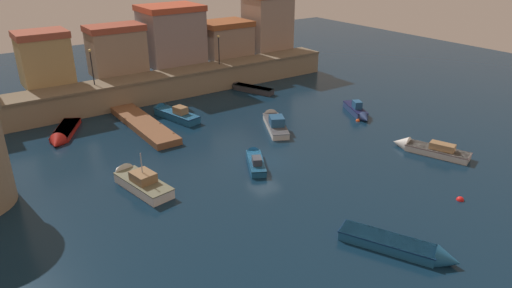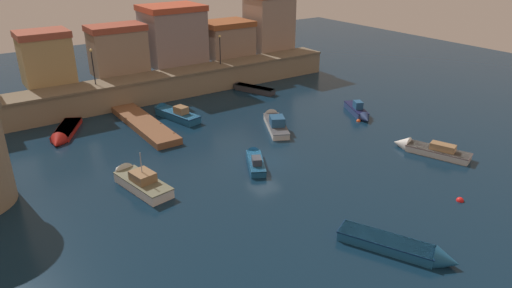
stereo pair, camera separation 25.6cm
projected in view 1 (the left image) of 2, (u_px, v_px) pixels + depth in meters
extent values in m
plane|color=#0C2338|center=(264.00, 161.00, 39.90)|extent=(117.06, 117.06, 0.00)
cube|color=gray|center=(159.00, 87.00, 55.34)|extent=(47.42, 3.64, 2.69)
cube|color=#73644F|center=(158.00, 75.00, 54.75)|extent=(47.42, 3.94, 0.24)
cube|color=tan|center=(45.00, 61.00, 50.72)|extent=(5.13, 4.16, 5.18)
cube|color=#994936|center=(40.00, 34.00, 49.53)|extent=(5.34, 4.32, 0.70)
cube|color=gray|center=(117.00, 53.00, 54.85)|extent=(6.23, 3.87, 5.07)
cube|color=#9A4431|center=(114.00, 28.00, 53.69)|extent=(6.48, 4.02, 0.70)
cube|color=gray|center=(172.00, 38.00, 59.28)|extent=(7.10, 5.83, 6.64)
cube|color=#B4472D|center=(170.00, 8.00, 57.80)|extent=(7.39, 6.07, 0.70)
cube|color=gray|center=(225.00, 41.00, 63.55)|extent=(6.36, 5.01, 4.06)
cube|color=brown|center=(225.00, 24.00, 62.60)|extent=(6.61, 5.22, 0.70)
cube|color=gray|center=(268.00, 24.00, 66.61)|extent=(5.86, 4.94, 7.36)
cube|color=brown|center=(144.00, 124.00, 46.96)|extent=(2.53, 12.30, 0.66)
cylinder|color=#533623|center=(137.00, 110.00, 51.00)|extent=(0.20, 0.20, 0.70)
cylinder|color=#533623|center=(148.00, 118.00, 48.70)|extent=(0.20, 0.20, 0.70)
cylinder|color=#533623|center=(160.00, 126.00, 46.39)|extent=(0.20, 0.20, 0.70)
cylinder|color=#533623|center=(174.00, 136.00, 44.09)|extent=(0.20, 0.20, 0.70)
cylinder|color=black|center=(92.00, 68.00, 50.06)|extent=(0.12, 0.12, 3.59)
sphere|color=#F9D172|center=(90.00, 51.00, 49.27)|extent=(0.32, 0.32, 0.32)
cylinder|color=black|center=(219.00, 51.00, 58.46)|extent=(0.12, 0.12, 3.36)
sphere|color=#F9D172|center=(218.00, 36.00, 57.72)|extent=(0.32, 0.32, 0.32)
cube|color=red|center=(66.00, 130.00, 45.79)|extent=(4.06, 5.53, 0.51)
cone|color=red|center=(57.00, 144.00, 42.75)|extent=(2.08, 2.00, 1.60)
cube|color=#550D09|center=(66.00, 128.00, 45.70)|extent=(4.14, 5.64, 0.08)
cube|color=#195689|center=(177.00, 116.00, 49.15)|extent=(2.88, 5.84, 0.78)
cone|color=#195689|center=(157.00, 108.00, 51.26)|extent=(1.83, 1.72, 1.55)
cube|color=#0A2045|center=(177.00, 113.00, 49.01)|extent=(2.94, 5.96, 0.08)
cube|color=olive|center=(180.00, 110.00, 48.46)|extent=(1.31, 1.58, 0.75)
cube|color=silver|center=(276.00, 126.00, 46.61)|extent=(4.15, 6.06, 0.64)
cone|color=silver|center=(269.00, 114.00, 49.91)|extent=(2.01, 1.95, 1.54)
cube|color=slate|center=(276.00, 123.00, 46.50)|extent=(4.23, 6.18, 0.08)
cube|color=navy|center=(277.00, 121.00, 45.84)|extent=(1.95, 2.08, 0.87)
cube|color=#99B7C6|center=(275.00, 117.00, 46.57)|extent=(1.11, 0.60, 0.52)
cube|color=#195689|center=(256.00, 163.00, 38.88)|extent=(3.09, 4.33, 0.57)
cone|color=#195689|center=(252.00, 150.00, 41.30)|extent=(1.60, 1.60, 1.17)
cube|color=#092437|center=(256.00, 161.00, 38.78)|extent=(3.15, 4.42, 0.08)
cube|color=#333842|center=(257.00, 161.00, 38.08)|extent=(1.19, 1.34, 0.56)
cube|color=#99B7C6|center=(256.00, 157.00, 38.57)|extent=(0.63, 0.37, 0.33)
cube|color=#195689|center=(387.00, 243.00, 28.63)|extent=(3.94, 5.90, 0.66)
cone|color=#195689|center=(448.00, 260.00, 27.05)|extent=(1.95, 1.91, 1.49)
cube|color=#0A254D|center=(388.00, 239.00, 28.51)|extent=(4.02, 6.02, 0.08)
cube|color=#333338|center=(254.00, 89.00, 57.88)|extent=(3.06, 5.38, 0.73)
cone|color=#333338|center=(232.00, 85.00, 59.54)|extent=(1.55, 1.71, 1.10)
cube|color=black|center=(254.00, 87.00, 57.75)|extent=(3.12, 5.49, 0.08)
cube|color=white|center=(143.00, 185.00, 35.18)|extent=(2.78, 5.65, 0.81)
cone|color=white|center=(120.00, 171.00, 37.35)|extent=(1.99, 1.69, 1.78)
cube|color=#646750|center=(143.00, 181.00, 35.03)|extent=(2.84, 5.77, 0.08)
cube|color=olive|center=(143.00, 177.00, 34.82)|extent=(1.71, 2.03, 0.70)
cube|color=#99B7C6|center=(137.00, 172.00, 35.39)|extent=(1.26, 0.28, 0.42)
cylinder|color=#B2B2B7|center=(142.00, 167.00, 34.53)|extent=(0.08, 0.08, 2.29)
cube|color=navy|center=(355.00, 110.00, 50.99)|extent=(2.99, 4.58, 0.69)
cone|color=navy|center=(365.00, 119.00, 48.43)|extent=(1.55, 1.62, 1.12)
cube|color=#141840|center=(355.00, 107.00, 50.86)|extent=(3.05, 4.67, 0.08)
cube|color=navy|center=(357.00, 105.00, 50.32)|extent=(1.20, 1.36, 0.79)
cube|color=silver|center=(437.00, 152.00, 40.96)|extent=(3.31, 5.54, 0.61)
cone|color=silver|center=(401.00, 143.00, 42.70)|extent=(1.91, 1.83, 1.52)
cube|color=#6A5254|center=(438.00, 149.00, 40.85)|extent=(3.37, 5.65, 0.08)
cube|color=olive|center=(442.00, 147.00, 40.54)|extent=(1.59, 2.27, 0.58)
sphere|color=red|center=(460.00, 200.00, 33.95)|extent=(0.55, 0.55, 0.55)
sphere|color=#EA4C19|center=(358.00, 121.00, 48.77)|extent=(0.46, 0.46, 0.46)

